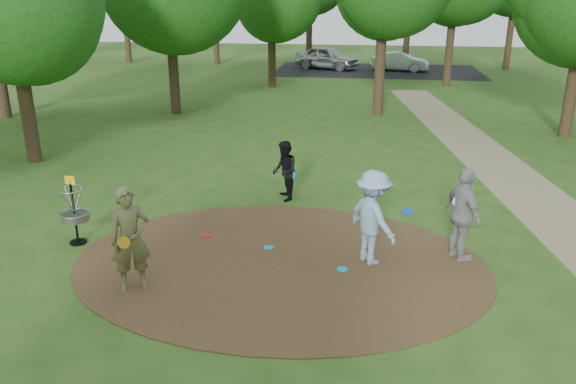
# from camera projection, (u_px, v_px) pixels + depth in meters

# --- Properties ---
(ground) EXTENTS (100.00, 100.00, 0.00)m
(ground) POSITION_uv_depth(u_px,v_px,m) (279.00, 263.00, 11.35)
(ground) COLOR #2D5119
(ground) RESTS_ON ground
(dirt_clearing) EXTENTS (8.40, 8.40, 0.02)m
(dirt_clearing) POSITION_uv_depth(u_px,v_px,m) (279.00, 262.00, 11.35)
(dirt_clearing) COLOR #47301C
(dirt_clearing) RESTS_ON ground
(parking_lot) EXTENTS (14.00, 8.00, 0.01)m
(parking_lot) POSITION_uv_depth(u_px,v_px,m) (377.00, 71.00, 39.02)
(parking_lot) COLOR black
(parking_lot) RESTS_ON ground
(player_observer_with_disc) EXTENTS (0.85, 0.76, 1.96)m
(player_observer_with_disc) POSITION_uv_depth(u_px,v_px,m) (130.00, 239.00, 10.07)
(player_observer_with_disc) COLOR brown
(player_observer_with_disc) RESTS_ON ground
(player_throwing_with_disc) EXTENTS (1.50, 1.42, 1.93)m
(player_throwing_with_disc) POSITION_uv_depth(u_px,v_px,m) (373.00, 218.00, 11.08)
(player_throwing_with_disc) COLOR #8BAED0
(player_throwing_with_disc) RESTS_ON ground
(player_walking_with_disc) EXTENTS (0.80, 0.91, 1.57)m
(player_walking_with_disc) POSITION_uv_depth(u_px,v_px,m) (285.00, 171.00, 14.56)
(player_walking_with_disc) COLOR black
(player_walking_with_disc) RESTS_ON ground
(player_waiting_with_disc) EXTENTS (0.91, 1.23, 1.94)m
(player_waiting_with_disc) POSITION_uv_depth(u_px,v_px,m) (463.00, 215.00, 11.20)
(player_waiting_with_disc) COLOR #999A9C
(player_waiting_with_disc) RESTS_ON ground
(disc_ground_cyan) EXTENTS (0.22, 0.22, 0.02)m
(disc_ground_cyan) POSITION_uv_depth(u_px,v_px,m) (269.00, 248.00, 11.96)
(disc_ground_cyan) COLOR #179EBF
(disc_ground_cyan) RESTS_ON dirt_clearing
(disc_ground_blue) EXTENTS (0.22, 0.22, 0.02)m
(disc_ground_blue) POSITION_uv_depth(u_px,v_px,m) (342.00, 269.00, 11.02)
(disc_ground_blue) COLOR #0EA4EE
(disc_ground_blue) RESTS_ON dirt_clearing
(disc_ground_red) EXTENTS (0.22, 0.22, 0.02)m
(disc_ground_red) POSITION_uv_depth(u_px,v_px,m) (207.00, 236.00, 12.54)
(disc_ground_red) COLOR red
(disc_ground_red) RESTS_ON dirt_clearing
(car_left) EXTENTS (4.93, 3.59, 1.56)m
(car_left) POSITION_uv_depth(u_px,v_px,m) (327.00, 58.00, 39.61)
(car_left) COLOR #ABB0B3
(car_left) RESTS_ON ground
(car_right) EXTENTS (4.02, 2.01, 1.27)m
(car_right) POSITION_uv_depth(u_px,v_px,m) (400.00, 62.00, 38.59)
(car_right) COLOR #A5AAAD
(car_right) RESTS_ON ground
(disc_golf_basket) EXTENTS (0.63, 0.63, 1.54)m
(disc_golf_basket) POSITION_uv_depth(u_px,v_px,m) (73.00, 206.00, 11.95)
(disc_golf_basket) COLOR black
(disc_golf_basket) RESTS_ON ground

